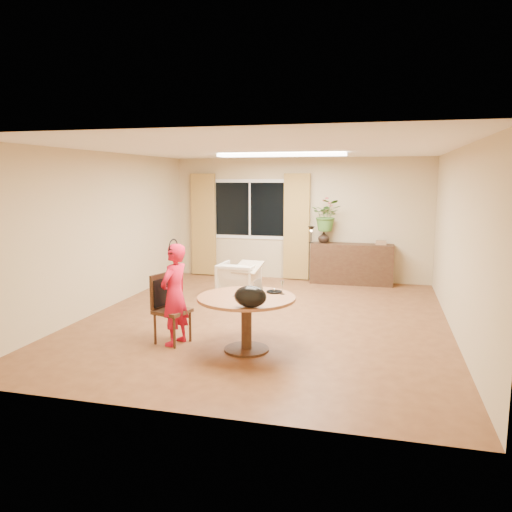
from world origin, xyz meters
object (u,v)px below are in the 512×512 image
(child, at_px, (175,295))
(sideboard, at_px, (352,264))
(armchair, at_px, (239,279))
(dining_table, at_px, (246,308))
(dining_chair, at_px, (172,309))

(child, xyz_separation_m, sideboard, (2.01, 4.44, -0.25))
(armchair, height_order, sideboard, sideboard)
(child, bearing_deg, armchair, -168.98)
(armchair, bearing_deg, sideboard, -136.60)
(dining_table, bearing_deg, child, 179.38)
(dining_table, height_order, dining_chair, dining_chair)
(dining_chair, distance_m, child, 0.22)
(dining_chair, xyz_separation_m, child, (0.05, -0.03, 0.21))
(dining_table, xyz_separation_m, child, (-0.98, 0.01, 0.12))
(child, bearing_deg, sideboard, 167.85)
(dining_chair, bearing_deg, child, -14.09)
(child, bearing_deg, dining_table, 101.58)
(dining_chair, xyz_separation_m, armchair, (0.11, 2.76, -0.14))
(sideboard, bearing_deg, dining_chair, -115.07)
(armchair, bearing_deg, dining_table, 111.42)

